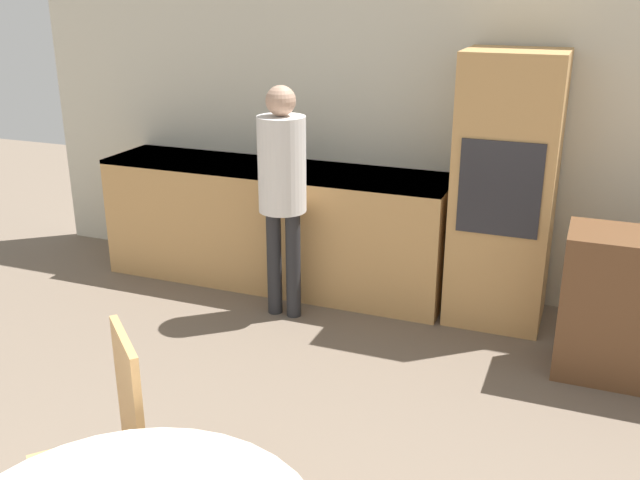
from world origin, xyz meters
name	(u,v)px	position (x,y,z in m)	size (l,w,h in m)	color
wall_back	(430,117)	(0.00, 4.88, 1.30)	(6.50, 0.05, 2.60)	beige
kitchen_counter	(274,224)	(-1.08, 4.53, 0.47)	(2.64, 0.60, 0.92)	tan
oven_unit	(505,191)	(0.60, 4.54, 0.90)	(0.63, 0.59, 1.81)	tan
chair_far_left	(111,443)	(-0.47, 1.74, 0.53)	(0.57, 0.57, 0.97)	tan
person_standing	(282,178)	(-0.78, 4.04, 0.99)	(0.32, 0.32, 1.59)	#262628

